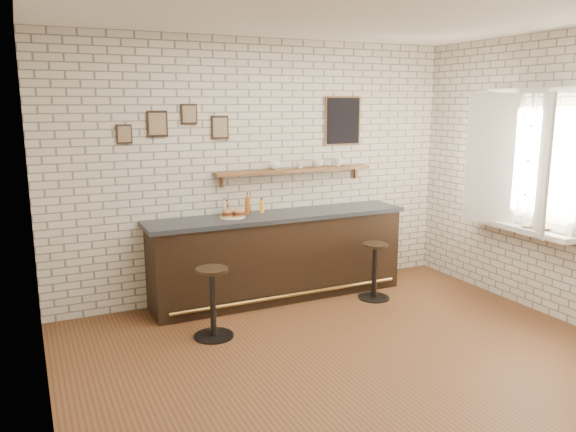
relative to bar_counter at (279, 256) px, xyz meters
name	(u,v)px	position (x,y,z in m)	size (l,w,h in m)	color
ground	(347,355)	(-0.09, -1.70, -0.51)	(5.00, 5.00, 0.00)	brown
bar_counter	(279,256)	(0.00, 0.00, 0.00)	(3.10, 0.65, 1.01)	black
sandwich_plate	(233,217)	(-0.56, 0.03, 0.51)	(0.28, 0.28, 0.01)	white
ciabatta_sandwich	(233,213)	(-0.54, 0.03, 0.56)	(0.27, 0.19, 0.08)	tan
potato_chips	(230,217)	(-0.58, 0.03, 0.52)	(0.25, 0.18, 0.00)	#BF8B43
bitters_bottle_brown	(227,209)	(-0.57, 0.15, 0.58)	(0.06, 0.06, 0.18)	brown
bitters_bottle_white	(225,209)	(-0.60, 0.15, 0.59)	(0.05, 0.05, 0.21)	beige
bitters_bottle_amber	(247,205)	(-0.33, 0.15, 0.60)	(0.06, 0.06, 0.25)	#AE551C
condiment_bottle_yellow	(262,207)	(-0.15, 0.15, 0.57)	(0.05, 0.05, 0.17)	yellow
bar_stool_left	(213,300)	(-1.07, -0.78, -0.13)	(0.42, 0.42, 0.71)	black
bar_stool_right	(375,269)	(1.00, -0.53, -0.15)	(0.39, 0.39, 0.67)	black
wall_shelf	(295,170)	(0.31, 0.20, 0.97)	(2.00, 0.18, 0.18)	brown
shelf_cup_a	(275,165)	(0.04, 0.20, 1.05)	(0.13, 0.13, 0.10)	white
shelf_cup_b	(300,165)	(0.38, 0.20, 1.03)	(0.09, 0.09, 0.08)	white
shelf_cup_c	(318,163)	(0.62, 0.20, 1.04)	(0.12, 0.12, 0.10)	white
shelf_cup_d	(338,162)	(0.90, 0.20, 1.04)	(0.11, 0.11, 0.10)	white
back_wall_decor	(279,122)	(0.13, 0.28, 1.54)	(2.96, 0.02, 0.56)	black
window_sill	(519,228)	(2.31, -1.40, 0.39)	(0.20, 1.35, 0.06)	white
casement_window	(522,161)	(2.26, -1.40, 1.14)	(0.40, 1.30, 1.56)	white
book_lower	(532,228)	(2.29, -1.59, 0.43)	(0.17, 0.23, 0.02)	tan
book_upper	(534,227)	(2.29, -1.61, 0.45)	(0.15, 0.20, 0.02)	tan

